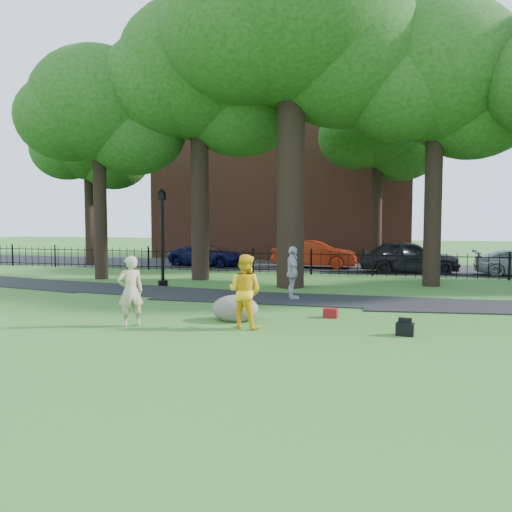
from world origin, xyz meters
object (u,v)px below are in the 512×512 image
(woman, at_px, (130,291))
(lamppost, at_px, (162,238))
(big_tree, at_px, (295,29))
(red_sedan, at_px, (314,254))
(boulder, at_px, (235,307))
(man, at_px, (245,291))

(woman, distance_m, lamppost, 7.98)
(big_tree, xyz_separation_m, woman, (-2.47, -8.55, -9.25))
(woman, bearing_deg, red_sedan, -139.72)
(woman, bearing_deg, boulder, 168.23)
(man, bearing_deg, lamppost, -38.45)
(big_tree, xyz_separation_m, boulder, (-0.15, -7.13, -9.77))
(boulder, bearing_deg, big_tree, 88.80)
(lamppost, bearing_deg, big_tree, 8.52)
(woman, relative_size, red_sedan, 0.38)
(man, height_order, red_sedan, man)
(red_sedan, bearing_deg, big_tree, -177.01)
(boulder, bearing_deg, lamppost, 130.45)
(big_tree, bearing_deg, woman, -106.09)
(lamppost, bearing_deg, woman, -73.21)
(boulder, bearing_deg, man, -57.09)
(lamppost, relative_size, red_sedan, 0.85)
(big_tree, bearing_deg, man, -87.35)
(red_sedan, bearing_deg, lamppost, 153.11)
(big_tree, distance_m, man, 12.17)
(man, xyz_separation_m, boulder, (-0.52, 0.80, -0.55))
(man, bearing_deg, boulder, -45.18)
(big_tree, xyz_separation_m, red_sedan, (-0.52, 8.41, -9.37))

